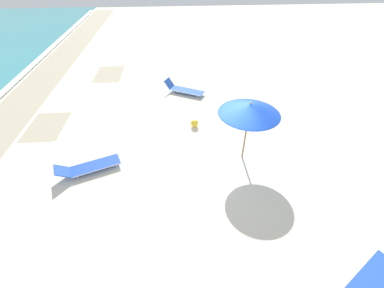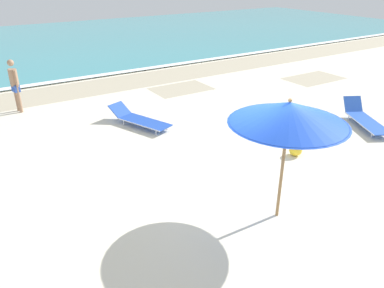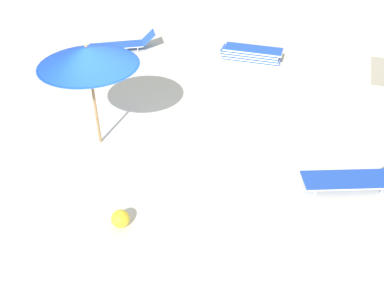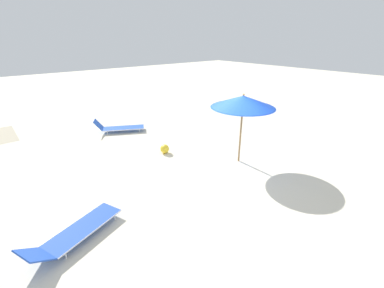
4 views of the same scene
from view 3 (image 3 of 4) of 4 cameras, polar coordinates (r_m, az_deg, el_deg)
ground_plane at (r=9.85m, az=-6.45°, el=-1.22°), size 60.00×60.00×0.16m
beach_umbrella at (r=9.20m, az=-13.75°, el=11.25°), size 2.12×2.12×2.42m
lounger_stack at (r=13.94m, az=7.90°, el=11.78°), size 0.68×1.95×0.41m
sun_lounger_beside_umbrella at (r=14.74m, az=-9.17°, el=13.06°), size 1.62×2.17×0.55m
sun_lounger_near_water_left at (r=9.28m, az=21.15°, el=-4.26°), size 1.35×2.24×0.51m
beach_ball at (r=8.00m, az=-9.53°, el=-9.80°), size 0.34×0.34×0.34m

